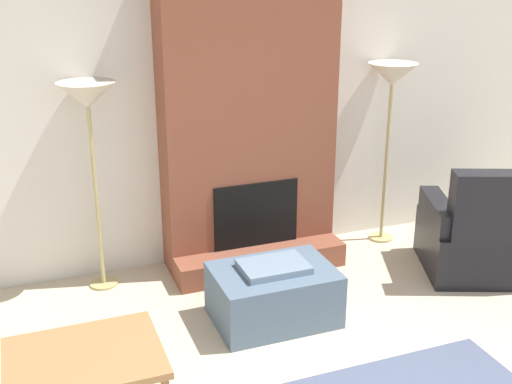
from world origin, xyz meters
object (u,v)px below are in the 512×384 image
at_px(ottoman, 273,294).
at_px(armchair, 486,240).
at_px(side_table, 85,365).
at_px(floor_lamp_right, 392,82).
at_px(floor_lamp_left, 88,104).

height_order(ottoman, armchair, armchair).
height_order(armchair, side_table, armchair).
distance_m(armchair, floor_lamp_right, 1.56).
xyz_separation_m(ottoman, armchair, (1.92, 0.06, 0.09)).
relative_size(ottoman, side_table, 1.07).
xyz_separation_m(ottoman, side_table, (-1.41, -0.82, 0.28)).
bearing_deg(ottoman, armchair, 1.73).
xyz_separation_m(side_table, floor_lamp_left, (0.32, 1.80, 1.00)).
bearing_deg(armchair, ottoman, 23.50).
relative_size(armchair, side_table, 1.47).
relative_size(side_table, floor_lamp_left, 0.49).
height_order(armchair, floor_lamp_right, floor_lamp_right).
bearing_deg(floor_lamp_left, armchair, -16.99).
relative_size(ottoman, armchair, 0.73).
bearing_deg(side_table, ottoman, 30.27).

